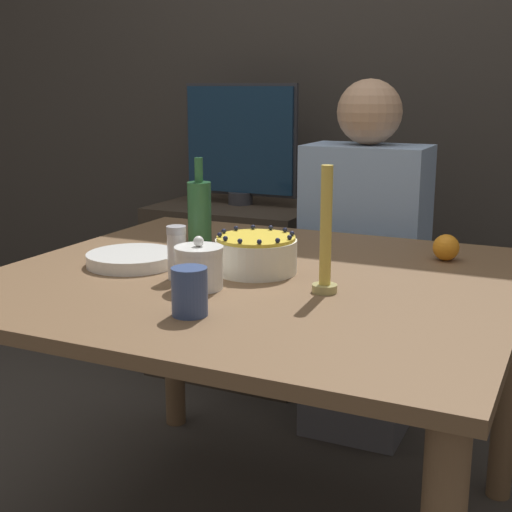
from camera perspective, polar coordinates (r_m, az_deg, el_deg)
name	(u,v)px	position (r m, az deg, el deg)	size (l,w,h in m)	color
wall_behind	(405,56)	(3.00, 11.83, 15.41)	(8.00, 0.05, 2.60)	#38332D
dining_table	(256,316)	(1.76, 0.00, -4.84)	(1.23, 1.14, 0.74)	brown
cake	(256,254)	(1.74, 0.00, 0.13)	(0.20, 0.20, 0.10)	white
sugar_bowl	(199,267)	(1.60, -4.58, -0.89)	(0.11, 0.11, 0.12)	white
sugar_shaker	(177,253)	(1.68, -6.35, 0.28)	(0.05, 0.05, 0.13)	white
plate_stack	(132,259)	(1.84, -9.86, -0.23)	(0.23, 0.23, 0.03)	white
candle	(326,242)	(1.56, 5.59, 1.15)	(0.06, 0.06, 0.28)	tan
bottle	(199,211)	(2.05, -4.55, 3.59)	(0.07, 0.07, 0.25)	#2D6638
cup	(190,292)	(1.42, -5.33, -2.85)	(0.07, 0.07, 0.10)	#384C7F
orange_fruit_0	(446,247)	(1.92, 14.96, 0.67)	(0.07, 0.07, 0.07)	orange
person_man_blue_shirt	(363,283)	(2.46, 8.58, -2.17)	(0.40, 0.34, 1.21)	#595960
side_cabinet	(241,287)	(3.02, -1.22, -2.50)	(0.65, 0.54, 0.71)	#382D23
tv_monitor	(240,143)	(2.91, -1.25, 9.04)	(0.49, 0.10, 0.48)	#2D2D33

